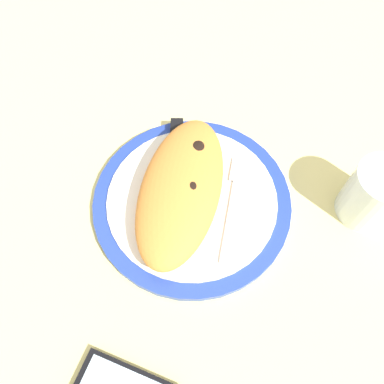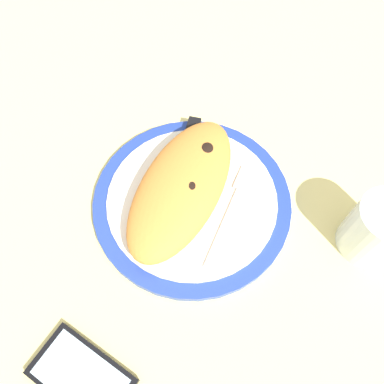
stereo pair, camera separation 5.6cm
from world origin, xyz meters
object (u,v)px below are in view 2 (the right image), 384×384
(plate, at_px, (192,201))
(smartphone, at_px, (81,377))
(water_glass, at_px, (375,231))
(fork, at_px, (233,206))
(knife, at_px, (185,156))
(calzone, at_px, (182,184))

(plate, bearing_deg, smartphone, 169.84)
(water_glass, bearing_deg, fork, 94.22)
(water_glass, bearing_deg, plate, 94.98)
(smartphone, distance_m, water_glass, 0.41)
(plate, relative_size, water_glass, 3.10)
(plate, height_order, water_glass, water_glass)
(fork, height_order, smartphone, fork)
(knife, bearing_deg, calzone, -163.80)
(knife, distance_m, water_glass, 0.29)
(plate, xyz_separation_m, smartphone, (-0.27, 0.05, -0.00))
(calzone, height_order, smartphone, calzone)
(knife, bearing_deg, plate, -152.58)
(smartphone, bearing_deg, calzone, -6.73)
(calzone, xyz_separation_m, knife, (0.06, 0.02, -0.02))
(knife, xyz_separation_m, water_glass, (-0.04, -0.28, 0.02))
(plate, bearing_deg, calzone, 75.25)
(fork, bearing_deg, smartphone, 158.56)
(plate, bearing_deg, knife, 27.42)
(knife, height_order, water_glass, water_glass)
(plate, height_order, knife, knife)
(calzone, distance_m, smartphone, 0.27)
(fork, xyz_separation_m, smartphone, (-0.27, 0.11, -0.01))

